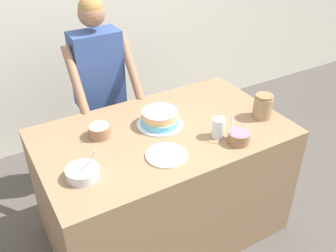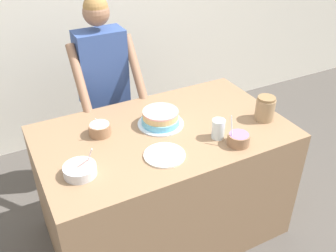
{
  "view_description": "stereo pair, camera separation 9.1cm",
  "coord_description": "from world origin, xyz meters",
  "px_view_note": "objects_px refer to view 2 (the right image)",
  "views": [
    {
      "loc": [
        -0.99,
        -1.29,
        2.22
      ],
      "look_at": [
        0.01,
        0.44,
        0.95
      ],
      "focal_mm": 40.0,
      "sensor_mm": 36.0,
      "label": 1
    },
    {
      "loc": [
        -0.91,
        -1.33,
        2.22
      ],
      "look_at": [
        0.01,
        0.44,
        0.95
      ],
      "focal_mm": 40.0,
      "sensor_mm": 36.0,
      "label": 2
    }
  ],
  "objects_px": {
    "cake": "(161,118)",
    "frosting_bowl_pink": "(80,170)",
    "frosting_bowl_white": "(100,129)",
    "stoneware_jar": "(265,108)",
    "person_baker": "(103,79)",
    "drinking_glass": "(218,129)",
    "frosting_bowl_purple": "(239,139)",
    "ceramic_plate": "(165,155)"
  },
  "relations": [
    {
      "from": "drinking_glass",
      "to": "frosting_bowl_purple",
      "type": "bearing_deg",
      "value": -59.47
    },
    {
      "from": "cake",
      "to": "ceramic_plate",
      "type": "height_order",
      "value": "cake"
    },
    {
      "from": "frosting_bowl_white",
      "to": "ceramic_plate",
      "type": "relative_size",
      "value": 0.62
    },
    {
      "from": "ceramic_plate",
      "to": "stoneware_jar",
      "type": "height_order",
      "value": "stoneware_jar"
    },
    {
      "from": "stoneware_jar",
      "to": "person_baker",
      "type": "bearing_deg",
      "value": 130.87
    },
    {
      "from": "cake",
      "to": "stoneware_jar",
      "type": "height_order",
      "value": "stoneware_jar"
    },
    {
      "from": "frosting_bowl_purple",
      "to": "drinking_glass",
      "type": "xyz_separation_m",
      "value": [
        -0.07,
        0.12,
        0.02
      ]
    },
    {
      "from": "frosting_bowl_white",
      "to": "stoneware_jar",
      "type": "bearing_deg",
      "value": -17.65
    },
    {
      "from": "cake",
      "to": "frosting_bowl_white",
      "type": "bearing_deg",
      "value": 169.73
    },
    {
      "from": "frosting_bowl_purple",
      "to": "frosting_bowl_white",
      "type": "height_order",
      "value": "frosting_bowl_purple"
    },
    {
      "from": "frosting_bowl_pink",
      "to": "ceramic_plate",
      "type": "relative_size",
      "value": 0.74
    },
    {
      "from": "cake",
      "to": "frosting_bowl_purple",
      "type": "distance_m",
      "value": 0.53
    },
    {
      "from": "frosting_bowl_pink",
      "to": "stoneware_jar",
      "type": "bearing_deg",
      "value": -0.2
    },
    {
      "from": "frosting_bowl_white",
      "to": "cake",
      "type": "bearing_deg",
      "value": -10.27
    },
    {
      "from": "frosting_bowl_purple",
      "to": "cake",
      "type": "bearing_deg",
      "value": 127.13
    },
    {
      "from": "cake",
      "to": "drinking_glass",
      "type": "height_order",
      "value": "drinking_glass"
    },
    {
      "from": "frosting_bowl_pink",
      "to": "frosting_bowl_white",
      "type": "xyz_separation_m",
      "value": [
        0.23,
        0.33,
        0.01
      ]
    },
    {
      "from": "frosting_bowl_white",
      "to": "drinking_glass",
      "type": "height_order",
      "value": "frosting_bowl_white"
    },
    {
      "from": "frosting_bowl_pink",
      "to": "drinking_glass",
      "type": "bearing_deg",
      "value": -3.03
    },
    {
      "from": "stoneware_jar",
      "to": "frosting_bowl_pink",
      "type": "bearing_deg",
      "value": 179.8
    },
    {
      "from": "cake",
      "to": "ceramic_plate",
      "type": "bearing_deg",
      "value": -112.87
    },
    {
      "from": "frosting_bowl_white",
      "to": "frosting_bowl_purple",
      "type": "bearing_deg",
      "value": -34.66
    },
    {
      "from": "ceramic_plate",
      "to": "frosting_bowl_purple",
      "type": "bearing_deg",
      "value": -12.53
    },
    {
      "from": "person_baker",
      "to": "stoneware_jar",
      "type": "distance_m",
      "value": 1.24
    },
    {
      "from": "cake",
      "to": "person_baker",
      "type": "bearing_deg",
      "value": 103.15
    },
    {
      "from": "frosting_bowl_purple",
      "to": "frosting_bowl_white",
      "type": "bearing_deg",
      "value": 145.34
    },
    {
      "from": "stoneware_jar",
      "to": "frosting_bowl_white",
      "type": "bearing_deg",
      "value": 162.35
    },
    {
      "from": "frosting_bowl_pink",
      "to": "ceramic_plate",
      "type": "xyz_separation_m",
      "value": [
        0.49,
        -0.06,
        -0.03
      ]
    },
    {
      "from": "drinking_glass",
      "to": "stoneware_jar",
      "type": "height_order",
      "value": "stoneware_jar"
    },
    {
      "from": "person_baker",
      "to": "ceramic_plate",
      "type": "bearing_deg",
      "value": -88.72
    },
    {
      "from": "cake",
      "to": "ceramic_plate",
      "type": "relative_size",
      "value": 1.25
    },
    {
      "from": "ceramic_plate",
      "to": "stoneware_jar",
      "type": "xyz_separation_m",
      "value": [
        0.79,
        0.06,
        0.08
      ]
    },
    {
      "from": "person_baker",
      "to": "frosting_bowl_white",
      "type": "relative_size",
      "value": 10.5
    },
    {
      "from": "person_baker",
      "to": "ceramic_plate",
      "type": "xyz_separation_m",
      "value": [
        0.02,
        -1.0,
        -0.08
      ]
    },
    {
      "from": "person_baker",
      "to": "frosting_bowl_pink",
      "type": "xyz_separation_m",
      "value": [
        -0.46,
        -0.94,
        -0.05
      ]
    },
    {
      "from": "drinking_glass",
      "to": "ceramic_plate",
      "type": "relative_size",
      "value": 0.52
    },
    {
      "from": "person_baker",
      "to": "stoneware_jar",
      "type": "xyz_separation_m",
      "value": [
        0.81,
        -0.94,
        -0.0
      ]
    },
    {
      "from": "person_baker",
      "to": "frosting_bowl_purple",
      "type": "distance_m",
      "value": 1.2
    },
    {
      "from": "frosting_bowl_purple",
      "to": "stoneware_jar",
      "type": "distance_m",
      "value": 0.37
    },
    {
      "from": "cake",
      "to": "frosting_bowl_pink",
      "type": "distance_m",
      "value": 0.67
    },
    {
      "from": "drinking_glass",
      "to": "stoneware_jar",
      "type": "bearing_deg",
      "value": 5.9
    },
    {
      "from": "frosting_bowl_white",
      "to": "ceramic_plate",
      "type": "xyz_separation_m",
      "value": [
        0.26,
        -0.39,
        -0.04
      ]
    }
  ]
}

